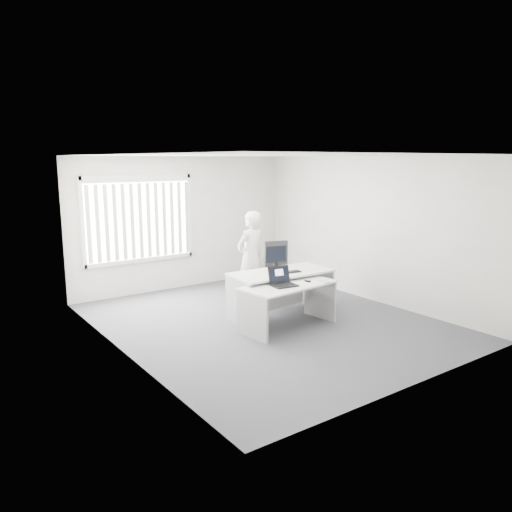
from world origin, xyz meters
TOP-DOWN VIEW (x-y plane):
  - ground at (0.00, 0.00)m, footprint 6.00×6.00m
  - wall_back at (0.00, 3.00)m, footprint 5.00×0.02m
  - wall_front at (0.00, -3.00)m, footprint 5.00×0.02m
  - wall_left at (-2.50, 0.00)m, footprint 0.02×6.00m
  - wall_right at (2.50, 0.00)m, footprint 0.02×6.00m
  - ceiling at (0.00, 0.00)m, footprint 5.00×6.00m
  - window at (-1.00, 2.96)m, footprint 2.32×0.06m
  - blinds at (-1.00, 2.90)m, footprint 2.20×0.10m
  - desk_near at (0.11, -0.43)m, footprint 1.68×0.92m
  - desk_far at (0.38, 0.10)m, footprint 1.82×0.92m
  - office_chair at (1.06, 1.03)m, footprint 0.83×0.83m
  - person at (0.48, 1.16)m, footprint 0.72×0.54m
  - laptop at (-0.02, -0.50)m, footprint 0.43×0.39m
  - paper_sheet at (0.41, -0.50)m, footprint 0.33×0.24m
  - mouse at (0.47, -0.49)m, footprint 0.08×0.12m
  - booklet at (0.71, -0.65)m, footprint 0.18×0.22m
  - keyboard at (0.43, -0.05)m, footprint 0.44×0.19m
  - monitor at (0.48, 0.39)m, footprint 0.42×0.22m

SIDE VIEW (x-z plane):
  - ground at x=0.00m, z-range 0.00..0.00m
  - office_chair at x=1.06m, z-range -0.22..0.92m
  - desk_near at x=0.11m, z-range 0.16..0.90m
  - desk_far at x=0.38m, z-range 0.18..0.99m
  - paper_sheet at x=0.41m, z-range 0.74..0.74m
  - booklet at x=0.71m, z-range 0.74..0.75m
  - mouse at x=0.47m, z-range 0.74..0.78m
  - keyboard at x=0.43m, z-range 0.81..0.83m
  - person at x=0.48m, z-range 0.00..1.78m
  - laptop at x=-0.02m, z-range 0.74..1.04m
  - monitor at x=0.48m, z-range 0.81..1.22m
  - wall_back at x=0.00m, z-range 0.00..2.80m
  - wall_front at x=0.00m, z-range 0.00..2.80m
  - wall_left at x=-2.50m, z-range 0.00..2.80m
  - wall_right at x=2.50m, z-range 0.00..2.80m
  - blinds at x=-1.00m, z-range 0.77..2.27m
  - window at x=-1.00m, z-range 0.67..2.43m
  - ceiling at x=0.00m, z-range 2.79..2.81m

